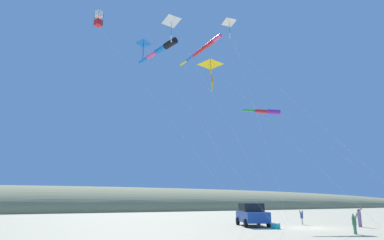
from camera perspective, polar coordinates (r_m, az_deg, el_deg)
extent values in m
plane|color=#C6B58C|center=(27.96, 20.27, -17.39)|extent=(600.00, 600.00, 0.00)
ellipsoid|color=#938E60|center=(76.57, -13.33, -15.21)|extent=(28.00, 240.00, 10.17)
cube|color=#1E479E|center=(28.72, 10.55, -16.38)|extent=(4.68, 3.44, 0.84)
cube|color=black|center=(29.02, 10.30, -14.86)|extent=(3.02, 2.54, 0.68)
cylinder|color=black|center=(27.59, 13.34, -17.23)|extent=(0.69, 0.47, 0.66)
cylinder|color=black|center=(27.10, 9.44, -17.47)|extent=(0.69, 0.47, 0.66)
cylinder|color=black|center=(30.39, 11.61, -16.99)|extent=(0.69, 0.47, 0.66)
cylinder|color=black|center=(29.94, 8.05, -17.18)|extent=(0.69, 0.47, 0.66)
cube|color=#1EB7C6|center=(26.38, 14.47, -17.65)|extent=(0.60, 0.40, 0.36)
cube|color=white|center=(26.37, 14.44, -17.20)|extent=(0.62, 0.42, 0.06)
cube|color=#3D7F51|center=(23.86, 26.76, -16.86)|extent=(0.24, 0.20, 0.54)
cylinder|color=#3D7F51|center=(23.82, 26.62, -15.68)|extent=(0.34, 0.34, 0.45)
sphere|color=tan|center=(23.81, 26.54, -14.95)|extent=(0.17, 0.17, 0.17)
cylinder|color=#3D7F51|center=(23.75, 26.89, -14.84)|extent=(0.27, 0.19, 0.34)
cylinder|color=#3D7F51|center=(23.66, 26.39, -14.90)|extent=(0.27, 0.19, 0.34)
cube|color=silver|center=(31.75, 18.80, -16.53)|extent=(0.22, 0.20, 0.52)
cylinder|color=#335199|center=(31.73, 18.73, -15.68)|extent=(0.33, 0.33, 0.43)
sphere|color=tan|center=(31.72, 18.68, -15.14)|extent=(0.16, 0.16, 0.16)
cylinder|color=#335199|center=(31.80, 18.45, -15.10)|extent=(0.25, 0.21, 0.33)
cylinder|color=#335199|center=(31.84, 18.84, -15.07)|extent=(0.25, 0.21, 0.33)
cube|color=#8E6B9E|center=(30.51, 27.45, -15.74)|extent=(0.29, 0.24, 0.65)
cylinder|color=#8E6B9E|center=(30.48, 27.32, -14.63)|extent=(0.41, 0.41, 0.54)
sphere|color=brown|center=(30.47, 27.23, -13.93)|extent=(0.20, 0.20, 0.20)
cylinder|color=#8E6B9E|center=(30.60, 27.50, -13.83)|extent=(0.32, 0.24, 0.41)
cylinder|color=#8E6B9E|center=(30.33, 27.47, -13.85)|extent=(0.32, 0.24, 0.41)
cylinder|color=black|center=(37.63, -3.81, 13.30)|extent=(1.91, 1.17, 0.85)
cylinder|color=blue|center=(38.80, -5.47, 12.28)|extent=(1.86, 1.04, 0.72)
cylinder|color=#EF4C93|center=(40.01, -7.02, 11.30)|extent=(1.82, 0.90, 0.58)
cylinder|color=blue|center=(41.25, -8.47, 10.38)|extent=(1.78, 0.77, 0.44)
cylinder|color=white|center=(32.13, 2.45, -0.44)|extent=(5.74, 4.23, 19.17)
pyramid|color=blue|center=(31.27, -8.54, 13.22)|extent=(1.04, 1.29, 0.46)
cylinder|color=black|center=(31.21, -8.55, 13.15)|extent=(0.86, 0.32, 0.49)
cylinder|color=blue|center=(31.08, -8.58, 12.64)|extent=(0.10, 0.09, 0.51)
cylinder|color=purple|center=(30.88, -8.60, 11.78)|extent=(0.14, 0.14, 0.51)
cylinder|color=blue|center=(30.68, -8.64, 10.92)|extent=(0.08, 0.12, 0.51)
cylinder|color=white|center=(26.17, 1.55, -0.66)|extent=(8.49, 7.29, 16.18)
cylinder|color=#EF4C93|center=(30.42, 4.46, 14.19)|extent=(1.04, 0.68, 0.61)
cylinder|color=red|center=(30.80, 3.19, 13.32)|extent=(1.02, 0.63, 0.57)
cylinder|color=red|center=(31.20, 1.96, 12.46)|extent=(0.99, 0.59, 0.53)
cylinder|color=red|center=(31.61, 0.76, 11.62)|extent=(0.97, 0.54, 0.48)
cylinder|color=blue|center=(32.05, -0.39, 10.80)|extent=(0.94, 0.50, 0.44)
cylinder|color=yellow|center=(32.51, -1.51, 10.00)|extent=(0.92, 0.45, 0.40)
cylinder|color=white|center=(25.51, 19.93, 0.83)|extent=(11.52, 7.60, 16.42)
cylinder|color=purple|center=(33.93, 14.17, 1.38)|extent=(1.05, 1.36, 0.56)
cylinder|color=red|center=(33.68, 12.08, 1.52)|extent=(0.94, 1.29, 0.43)
cylinder|color=green|center=(33.48, 9.95, 1.66)|extent=(0.82, 1.22, 0.30)
cylinder|color=white|center=(31.02, 26.06, -6.54)|extent=(11.40, 4.29, 10.65)
cube|color=white|center=(34.48, -16.04, 17.45)|extent=(0.80, 0.80, 0.58)
cube|color=red|center=(34.01, -16.15, 16.10)|extent=(0.80, 0.80, 0.58)
cylinder|color=black|center=(34.27, -16.81, 16.81)|extent=(0.02, 0.02, 1.52)
cylinder|color=black|center=(33.89, -16.12, 17.13)|extent=(0.02, 0.02, 1.52)
cylinder|color=black|center=(34.60, -16.07, 16.43)|extent=(0.02, 0.02, 1.52)
cylinder|color=black|center=(34.22, -15.38, 16.75)|extent=(0.02, 0.02, 1.52)
cylinder|color=white|center=(29.17, -4.04, 0.33)|extent=(6.68, 12.39, 18.51)
pyramid|color=yellow|center=(33.46, 3.27, 9.90)|extent=(2.14, 2.36, 0.53)
cylinder|color=black|center=(33.38, 3.27, 9.74)|extent=(1.48, 0.93, 0.43)
cylinder|color=yellow|center=(33.22, 3.33, 8.86)|extent=(0.24, 0.29, 0.90)
cylinder|color=orange|center=(32.93, 3.51, 7.41)|extent=(0.25, 0.28, 0.90)
cylinder|color=yellow|center=(32.64, 3.55, 5.94)|extent=(0.28, 0.21, 0.90)
cylinder|color=white|center=(30.49, 16.11, -2.76)|extent=(9.37, 9.88, 15.42)
pyramid|color=white|center=(32.19, -3.55, 16.96)|extent=(1.75, 1.66, 0.76)
cylinder|color=black|center=(32.11, -3.60, 16.90)|extent=(0.70, 0.87, 0.88)
cylinder|color=white|center=(31.87, -3.60, 16.28)|extent=(0.18, 0.14, 0.70)
cylinder|color=#1EB7C6|center=(31.53, -3.66, 15.19)|extent=(0.21, 0.17, 0.70)
cylinder|color=white|center=(31.19, -3.70, 14.09)|extent=(0.18, 0.12, 0.70)
cylinder|color=white|center=(28.67, 5.78, 0.58)|extent=(4.39, 8.59, 18.47)
pyramid|color=white|center=(36.36, 6.56, 16.72)|extent=(1.55, 1.34, 0.57)
cylinder|color=black|center=(36.29, 6.54, 16.66)|extent=(0.50, 0.93, 0.63)
cylinder|color=white|center=(36.09, 6.55, 16.19)|extent=(0.17, 0.16, 0.60)
cylinder|color=green|center=(35.77, 6.63, 15.38)|extent=(0.14, 0.17, 0.60)
cylinder|color=white|center=(35.48, 6.68, 14.55)|extent=(0.13, 0.16, 0.60)
cylinder|color=white|center=(33.87, 11.48, 0.25)|extent=(0.59, 6.02, 20.46)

